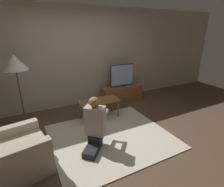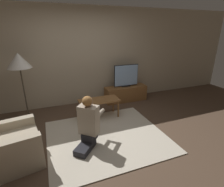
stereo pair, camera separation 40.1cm
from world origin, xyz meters
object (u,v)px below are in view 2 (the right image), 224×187
(tv, at_px, (126,76))
(floor_lamp, at_px, (19,63))
(coffee_table, at_px, (99,102))
(armchair, at_px, (7,148))
(person_kneeling, at_px, (88,123))

(tv, relative_size, floor_lamp, 0.48)
(coffee_table, relative_size, floor_lamp, 0.60)
(tv, bearing_deg, armchair, -148.57)
(coffee_table, bearing_deg, armchair, -151.12)
(floor_lamp, bearing_deg, person_kneeling, -54.14)
(person_kneeling, bearing_deg, floor_lamp, -12.31)
(coffee_table, bearing_deg, person_kneeling, -116.77)
(coffee_table, height_order, floor_lamp, floor_lamp)
(person_kneeling, bearing_deg, armchair, 41.71)
(tv, bearing_deg, floor_lamp, -174.90)
(person_kneeling, bearing_deg, coffee_table, -74.95)
(tv, distance_m, person_kneeling, 2.35)
(armchair, bearing_deg, coffee_table, -71.23)
(armchair, distance_m, person_kneeling, 1.30)
(coffee_table, height_order, person_kneeling, person_kneeling)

